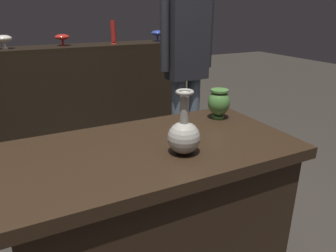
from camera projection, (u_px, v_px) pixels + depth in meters
display_plinth at (155, 223)px, 1.42m from camera, size 1.20×0.64×0.80m
back_display_shelf at (69, 94)px, 3.23m from camera, size 2.60×0.40×0.99m
vase_centerpiece at (184, 135)px, 1.19m from camera, size 0.13×0.13×0.25m
vase_tall_behind at (219, 103)px, 1.57m from camera, size 0.11×0.11×0.15m
shelf_vase_right at (113, 32)px, 3.23m from camera, size 0.07×0.07×0.23m
shelf_vase_center at (62, 37)px, 3.05m from camera, size 0.14×0.14×0.11m
shelf_vase_far_right at (157, 33)px, 3.47m from camera, size 0.14×0.14×0.12m
shelf_vase_left at (4, 39)px, 2.80m from camera, size 0.14×0.14×0.12m
visitor_near_right at (187, 60)px, 2.48m from camera, size 0.47×0.19×1.61m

